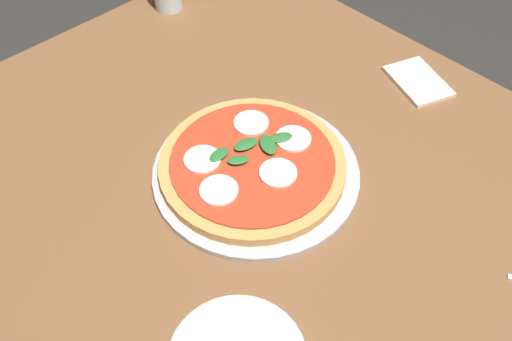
% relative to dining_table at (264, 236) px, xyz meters
% --- Properties ---
extents(dining_table, '(1.32, 1.11, 0.73)m').
position_rel_dining_table_xyz_m(dining_table, '(0.00, 0.00, 0.00)').
color(dining_table, brown).
rests_on(dining_table, ground_plane).
extents(serving_tray, '(0.36, 0.36, 0.01)m').
position_rel_dining_table_xyz_m(serving_tray, '(-0.06, 0.04, 0.09)').
color(serving_tray, '#B2B2B7').
rests_on(serving_tray, dining_table).
extents(pizza, '(0.32, 0.32, 0.03)m').
position_rel_dining_table_xyz_m(pizza, '(-0.07, 0.04, 0.11)').
color(pizza, tan).
rests_on(pizza, serving_tray).
extents(napkin, '(0.15, 0.13, 0.01)m').
position_rel_dining_table_xyz_m(napkin, '(-0.01, 0.44, 0.09)').
color(napkin, white).
rests_on(napkin, dining_table).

